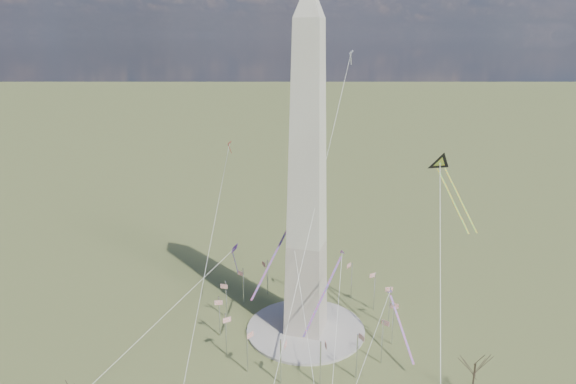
# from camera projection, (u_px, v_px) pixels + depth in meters

# --- Properties ---
(ground) EXTENTS (2000.00, 2000.00, 0.00)m
(ground) POSITION_uv_depth(u_px,v_px,m) (306.00, 330.00, 157.13)
(ground) COLOR #545F2F
(ground) RESTS_ON ground
(plaza) EXTENTS (36.00, 36.00, 0.80)m
(plaza) POSITION_uv_depth(u_px,v_px,m) (306.00, 329.00, 157.01)
(plaza) COLOR #9E9690
(plaza) RESTS_ON ground
(washington_monument) EXTENTS (15.56, 15.56, 100.00)m
(washington_monument) POSITION_uv_depth(u_px,v_px,m) (307.00, 180.00, 143.11)
(washington_monument) COLOR #B6A698
(washington_monument) RESTS_ON plaza
(flagpole_ring) EXTENTS (54.40, 54.40, 13.00)m
(flagpole_ring) POSITION_uv_depth(u_px,v_px,m) (306.00, 309.00, 155.00)
(flagpole_ring) COLOR silver
(flagpole_ring) RESTS_ON ground
(tree_near) EXTENTS (8.05, 8.05, 14.09)m
(tree_near) POSITION_uv_depth(u_px,v_px,m) (476.00, 361.00, 125.75)
(tree_near) COLOR #403027
(tree_near) RESTS_ON ground
(kite_delta_black) EXTENTS (14.22, 19.93, 16.82)m
(kite_delta_black) POSITION_uv_depth(u_px,v_px,m) (442.00, 167.00, 137.70)
(kite_delta_black) COLOR black
(kite_delta_black) RESTS_ON ground
(kite_diamond_purple) EXTENTS (2.35, 3.39, 10.31)m
(kite_diamond_purple) POSITION_uv_depth(u_px,v_px,m) (235.00, 251.00, 157.37)
(kite_diamond_purple) COLOR #44186F
(kite_diamond_purple) RESTS_ON ground
(kite_streamer_left) EXTENTS (6.80, 22.33, 15.59)m
(kite_streamer_left) POSITION_uv_depth(u_px,v_px,m) (330.00, 280.00, 136.73)
(kite_streamer_left) COLOR #FF2840
(kite_streamer_left) RESTS_ON ground
(kite_streamer_mid) EXTENTS (5.90, 23.34, 16.16)m
(kite_streamer_mid) POSITION_uv_depth(u_px,v_px,m) (278.00, 247.00, 147.82)
(kite_streamer_mid) COLOR #FF2840
(kite_streamer_mid) RESTS_ON ground
(kite_streamer_right) EXTENTS (9.65, 17.07, 12.81)m
(kite_streamer_right) POSITION_uv_depth(u_px,v_px,m) (398.00, 317.00, 144.15)
(kite_streamer_right) COLOR #FF2840
(kite_streamer_right) RESTS_ON ground
(kite_small_red) EXTENTS (1.40, 2.13, 4.61)m
(kite_small_red) POSITION_uv_depth(u_px,v_px,m) (230.00, 144.00, 179.43)
(kite_small_red) COLOR red
(kite_small_red) RESTS_ON ground
(kite_small_white) EXTENTS (1.70, 1.66, 4.85)m
(kite_small_white) POSITION_uv_depth(u_px,v_px,m) (351.00, 54.00, 169.12)
(kite_small_white) COLOR white
(kite_small_white) RESTS_ON ground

